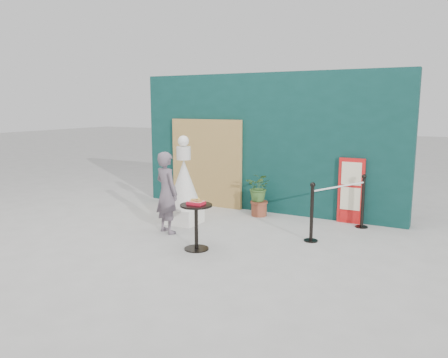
% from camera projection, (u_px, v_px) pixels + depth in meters
% --- Properties ---
extents(ground, '(60.00, 60.00, 0.00)m').
position_uv_depth(ground, '(189.00, 251.00, 7.02)').
color(ground, '#ADAAA5').
rests_on(ground, ground).
extents(back_wall, '(6.00, 0.30, 3.00)m').
position_uv_depth(back_wall, '(266.00, 143.00, 9.51)').
color(back_wall, '#0A302C').
rests_on(back_wall, ground).
extents(bamboo_fence, '(1.80, 0.08, 2.00)m').
position_uv_depth(bamboo_fence, '(206.00, 163.00, 10.06)').
color(bamboo_fence, tan).
rests_on(bamboo_fence, ground).
extents(woman, '(0.64, 0.53, 1.50)m').
position_uv_depth(woman, '(167.00, 193.00, 7.94)').
color(woman, '#61535D').
rests_on(woman, ground).
extents(menu_board, '(0.50, 0.07, 1.30)m').
position_uv_depth(menu_board, '(351.00, 191.00, 8.59)').
color(menu_board, red).
rests_on(menu_board, ground).
extents(statue, '(0.68, 0.68, 1.74)m').
position_uv_depth(statue, '(184.00, 188.00, 8.57)').
color(statue, white).
rests_on(statue, ground).
extents(cafe_table, '(0.52, 0.52, 0.75)m').
position_uv_depth(cafe_table, '(196.00, 220.00, 7.03)').
color(cafe_table, black).
rests_on(cafe_table, ground).
extents(food_basket, '(0.26, 0.19, 0.11)m').
position_uv_depth(food_basket, '(196.00, 202.00, 6.99)').
color(food_basket, red).
rests_on(food_basket, cafe_table).
extents(planter, '(0.54, 0.47, 0.91)m').
position_uv_depth(planter, '(259.00, 191.00, 9.18)').
color(planter, brown).
rests_on(planter, ground).
extents(stanchion_barrier, '(0.84, 1.54, 1.03)m').
position_uv_depth(stanchion_barrier, '(339.00, 207.00, 7.88)').
color(stanchion_barrier, black).
rests_on(stanchion_barrier, ground).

